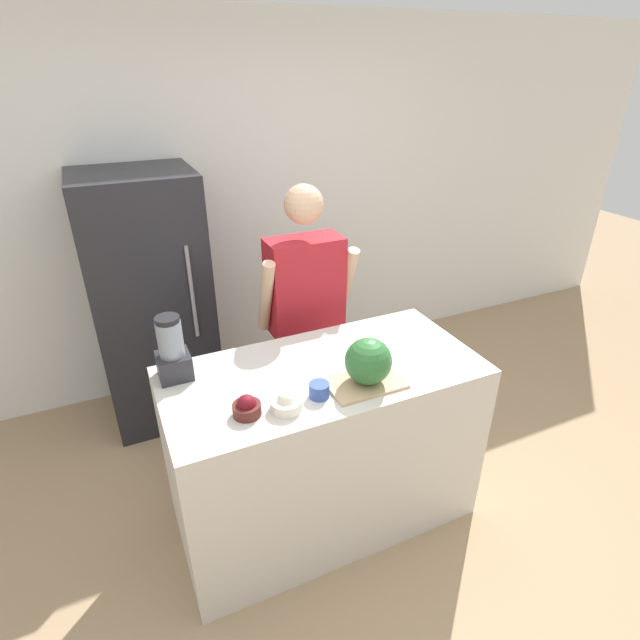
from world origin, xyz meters
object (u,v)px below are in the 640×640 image
object	(u,v)px
refrigerator	(152,303)
bowl_cherries	(247,407)
bowl_small_blue	(319,390)
blender	(172,352)
person	(306,320)
watermelon	(368,361)
bowl_cream	(286,403)

from	to	relation	value
refrigerator	bowl_cherries	xyz separation A→B (m)	(0.19, -1.52, 0.14)
bowl_small_blue	blender	size ratio (longest dim) A/B	0.29
bowl_cherries	person	bearing A→B (deg)	53.54
person	watermelon	distance (m)	0.89
refrigerator	bowl_cream	world-z (taller)	refrigerator
watermelon	bowl_cream	xyz separation A→B (m)	(-0.41, -0.02, -0.09)
bowl_cream	blender	xyz separation A→B (m)	(-0.38, 0.45, 0.10)
bowl_cherries	bowl_small_blue	distance (m)	0.33
bowl_cream	blender	distance (m)	0.60
bowl_cream	person	bearing A→B (deg)	62.33
person	blender	world-z (taller)	person
watermelon	bowl_small_blue	world-z (taller)	watermelon
refrigerator	watermelon	xyz separation A→B (m)	(0.76, -1.53, 0.23)
bowl_cherries	blender	xyz separation A→B (m)	(-0.22, 0.41, 0.10)
watermelon	bowl_cherries	distance (m)	0.58
bowl_cherries	bowl_cream	world-z (taller)	bowl_cherries
person	bowl_small_blue	bearing A→B (deg)	-109.13
blender	person	bearing A→B (deg)	27.13
bowl_small_blue	blender	bearing A→B (deg)	142.46
bowl_cherries	refrigerator	bearing A→B (deg)	97.25
blender	watermelon	bearing A→B (deg)	-28.23
watermelon	blender	bearing A→B (deg)	151.77
person	blender	distance (m)	0.98
refrigerator	watermelon	distance (m)	1.72
refrigerator	bowl_small_blue	xyz separation A→B (m)	(0.52, -1.53, 0.14)
bowl_cream	bowl_small_blue	bearing A→B (deg)	8.54
person	bowl_cherries	distance (m)	1.06
person	watermelon	world-z (taller)	person
refrigerator	bowl_cream	xyz separation A→B (m)	(0.36, -1.55, 0.14)
blender	bowl_cream	bearing A→B (deg)	-49.30
person	blender	xyz separation A→B (m)	(-0.85, -0.43, 0.23)
bowl_cherries	bowl_cream	distance (m)	0.17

